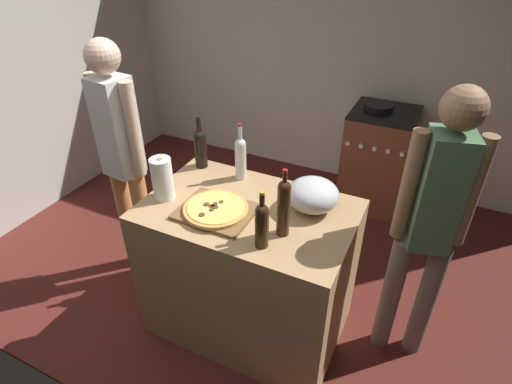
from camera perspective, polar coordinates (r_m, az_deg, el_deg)
The scene contains 15 objects.
ground_plane at distance 3.47m, azimuth 1.28°, elevation -7.18°, with size 4.72×3.30×0.02m, color #511E19.
kitchen_wall_rear at distance 4.07m, azimuth 10.32°, elevation 19.43°, with size 4.72×0.10×2.60m, color beige.
kitchen_wall_left at distance 4.11m, azimuth -27.58°, elevation 16.49°, with size 0.10×3.30×2.60m, color beige.
counter at distance 2.56m, azimuth -0.99°, elevation -10.76°, with size 1.17×0.75×0.93m, color tan.
cutting_board at distance 2.23m, azimuth -5.56°, elevation -2.71°, with size 0.40×0.32×0.02m, color brown.
pizza at distance 2.22m, azimuth -5.60°, elevation -2.28°, with size 0.35×0.35×0.03m.
mixing_bowl at distance 2.24m, azimuth 7.87°, elevation -0.40°, with size 0.29×0.29×0.17m.
paper_towel_roll at distance 2.35m, azimuth -12.85°, elevation 1.80°, with size 0.12×0.12×0.25m.
wine_bottle_amber at distance 2.47m, azimuth -2.15°, elevation 4.93°, with size 0.07×0.07×0.36m.
wine_bottle_green at distance 2.62m, azimuth -7.72°, elevation 6.27°, with size 0.08×0.08×0.34m.
wine_bottle_dark at distance 1.99m, azimuth 3.84°, elevation -1.94°, with size 0.07×0.07×0.37m.
wine_bottle_clear at distance 1.94m, azimuth 0.81°, elevation -4.37°, with size 0.07×0.07×0.31m.
stove at distance 3.87m, azimuth 16.46°, elevation 4.45°, with size 0.55×0.58×0.95m.
person_in_stripes at distance 2.81m, azimuth -18.08°, elevation 5.12°, with size 0.37×0.22×1.71m.
person_in_red at distance 2.27m, azimuth 22.98°, elevation -3.93°, with size 0.36×0.24×1.68m.
Camera 1 is at (1.08, -1.06, 2.25)m, focal length 28.86 mm.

